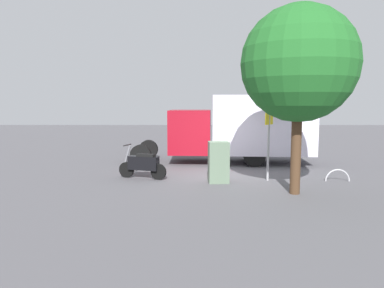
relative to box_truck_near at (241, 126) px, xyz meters
The scene contains 7 objects.
ground_plane 3.55m from the box_truck_near, 70.67° to the left, with size 60.00×60.00×0.00m, color #525155.
box_truck_near is the anchor object (origin of this frame).
motorcycle 5.25m from the box_truck_near, 40.79° to the left, with size 1.75×0.78×1.20m.
stop_sign 3.72m from the box_truck_near, 97.27° to the left, with size 0.71×0.33×3.18m.
street_tree 5.91m from the box_truck_near, 99.38° to the left, with size 3.33×3.33×5.45m.
utility_cabinet 4.28m from the box_truck_near, 72.43° to the left, with size 0.67×0.49×1.39m, color slate.
bike_rack_hoop 4.99m from the box_truck_near, 127.14° to the left, with size 0.85×0.85×0.05m, color #B7B7BC.
Camera 1 is at (1.08, 12.84, 2.69)m, focal length 33.46 mm.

